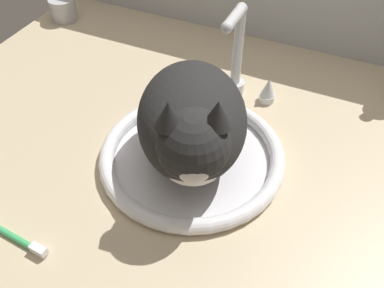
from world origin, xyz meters
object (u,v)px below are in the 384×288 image
(faucet, at_px, (235,63))
(sink_basin, at_px, (192,155))
(cat, at_px, (192,124))
(toothbrush, at_px, (5,232))
(metal_jar, at_px, (63,9))

(faucet, bearing_deg, sink_basin, -90.00)
(faucet, height_order, cat, cat)
(sink_basin, height_order, faucet, faucet)
(sink_basin, bearing_deg, toothbrush, -126.98)
(sink_basin, xyz_separation_m, cat, (0.01, -0.02, 0.09))
(sink_basin, relative_size, faucet, 1.63)
(sink_basin, bearing_deg, cat, -64.56)
(sink_basin, height_order, metal_jar, metal_jar)
(cat, xyz_separation_m, toothbrush, (-0.20, -0.24, -0.10))
(sink_basin, xyz_separation_m, faucet, (-0.00, 0.21, 0.06))
(metal_jar, bearing_deg, sink_basin, -32.28)
(cat, distance_m, metal_jar, 0.63)
(cat, bearing_deg, metal_jar, 146.73)
(sink_basin, distance_m, toothbrush, 0.32)
(metal_jar, bearing_deg, cat, -33.27)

